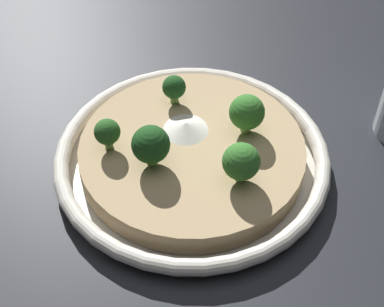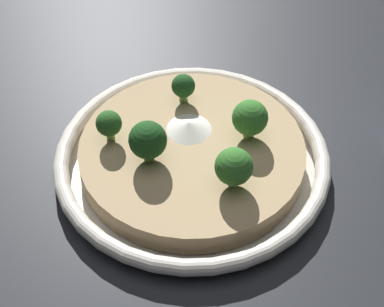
{
  "view_description": "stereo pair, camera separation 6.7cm",
  "coord_description": "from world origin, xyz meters",
  "px_view_note": "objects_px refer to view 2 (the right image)",
  "views": [
    {
      "loc": [
        0.13,
        0.44,
        0.51
      ],
      "look_at": [
        0.0,
        0.0,
        0.02
      ],
      "focal_mm": 55.0,
      "sensor_mm": 36.0,
      "label": 1
    },
    {
      "loc": [
        0.06,
        0.46,
        0.51
      ],
      "look_at": [
        0.0,
        0.0,
        0.02
      ],
      "focal_mm": 55.0,
      "sensor_mm": 36.0,
      "label": 2
    }
  ],
  "objects_px": {
    "broccoli_back": "(234,167)",
    "broccoli_left": "(250,118)",
    "broccoli_right": "(148,140)",
    "broccoli_front_right": "(109,124)",
    "broccoli_front": "(184,86)",
    "risotto_bowl": "(192,156)"
  },
  "relations": [
    {
      "from": "broccoli_left",
      "to": "risotto_bowl",
      "type": "bearing_deg",
      "value": 5.24
    },
    {
      "from": "broccoli_front",
      "to": "broccoli_left",
      "type": "relative_size",
      "value": 0.76
    },
    {
      "from": "broccoli_front",
      "to": "broccoli_left",
      "type": "height_order",
      "value": "broccoli_left"
    },
    {
      "from": "broccoli_back",
      "to": "broccoli_left",
      "type": "xyz_separation_m",
      "value": [
        -0.03,
        -0.07,
        0.0
      ]
    },
    {
      "from": "broccoli_back",
      "to": "broccoli_front",
      "type": "bearing_deg",
      "value": -76.27
    },
    {
      "from": "broccoli_right",
      "to": "broccoli_front_right",
      "type": "bearing_deg",
      "value": -42.21
    },
    {
      "from": "broccoli_back",
      "to": "broccoli_right",
      "type": "height_order",
      "value": "broccoli_right"
    },
    {
      "from": "risotto_bowl",
      "to": "broccoli_right",
      "type": "height_order",
      "value": "broccoli_right"
    },
    {
      "from": "broccoli_front",
      "to": "broccoli_left",
      "type": "distance_m",
      "value": 0.1
    },
    {
      "from": "risotto_bowl",
      "to": "broccoli_left",
      "type": "height_order",
      "value": "broccoli_left"
    },
    {
      "from": "broccoli_right",
      "to": "risotto_bowl",
      "type": "bearing_deg",
      "value": -163.95
    },
    {
      "from": "broccoli_front",
      "to": "broccoli_back",
      "type": "bearing_deg",
      "value": 103.73
    },
    {
      "from": "broccoli_back",
      "to": "broccoli_front_right",
      "type": "distance_m",
      "value": 0.15
    },
    {
      "from": "broccoli_left",
      "to": "broccoli_right",
      "type": "bearing_deg",
      "value": 9.98
    },
    {
      "from": "risotto_bowl",
      "to": "broccoli_front_right",
      "type": "height_order",
      "value": "broccoli_front_right"
    },
    {
      "from": "risotto_bowl",
      "to": "broccoli_back",
      "type": "bearing_deg",
      "value": 118.72
    },
    {
      "from": "broccoli_right",
      "to": "broccoli_left",
      "type": "bearing_deg",
      "value": -170.02
    },
    {
      "from": "broccoli_back",
      "to": "broccoli_right",
      "type": "xyz_separation_m",
      "value": [
        0.08,
        -0.05,
        0.0
      ]
    },
    {
      "from": "broccoli_back",
      "to": "broccoli_left",
      "type": "distance_m",
      "value": 0.08
    },
    {
      "from": "risotto_bowl",
      "to": "broccoli_left",
      "type": "xyz_separation_m",
      "value": [
        -0.07,
        -0.01,
        0.05
      ]
    },
    {
      "from": "broccoli_front",
      "to": "broccoli_front_right",
      "type": "relative_size",
      "value": 0.95
    },
    {
      "from": "broccoli_front_right",
      "to": "broccoli_left",
      "type": "distance_m",
      "value": 0.16
    }
  ]
}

